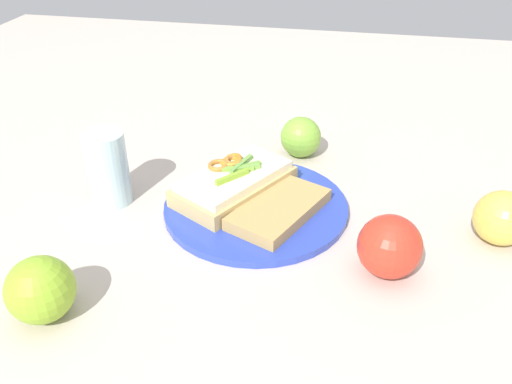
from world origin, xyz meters
name	(u,v)px	position (x,y,z in m)	size (l,w,h in m)	color
ground_plane	(256,210)	(0.00, 0.00, 0.00)	(2.00, 2.00, 0.00)	#C1B0A3
plate	(256,207)	(0.00, 0.00, 0.01)	(0.27, 0.27, 0.01)	#2D44B6
sandwich	(234,182)	(0.02, 0.04, 0.03)	(0.21, 0.18, 0.05)	tan
bread_slice_side	(279,209)	(-0.02, -0.04, 0.02)	(0.15, 0.08, 0.02)	tan
apple_0	(40,290)	(-0.26, 0.19, 0.04)	(0.08, 0.08, 0.08)	#8BBA2C
apple_1	(390,247)	(-0.10, -0.19, 0.04)	(0.08, 0.08, 0.08)	red
apple_2	(502,218)	(-0.01, -0.34, 0.04)	(0.07, 0.07, 0.07)	#E0C24A
apple_3	(301,137)	(0.18, -0.04, 0.04)	(0.07, 0.07, 0.07)	#7DB739
drinking_glass	(107,168)	(-0.02, 0.22, 0.06)	(0.06, 0.06, 0.11)	silver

